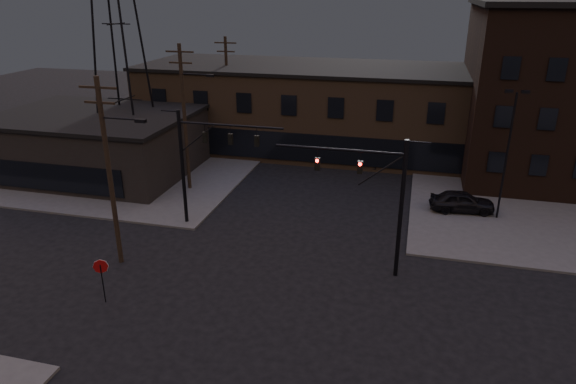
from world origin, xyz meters
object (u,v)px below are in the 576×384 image
object	(u,v)px
traffic_signal_near	(381,193)
traffic_signal_far	(200,156)
parked_car_lot_b	(566,189)
car_crossing	(375,156)
stop_sign	(101,271)
parked_car_lot_a	(462,201)

from	to	relation	value
traffic_signal_near	traffic_signal_far	world-z (taller)	same
traffic_signal_near	parked_car_lot_b	size ratio (longest dim) A/B	1.92
car_crossing	stop_sign	bearing A→B (deg)	-102.33
car_crossing	parked_car_lot_b	bearing A→B (deg)	-6.41
parked_car_lot_a	car_crossing	size ratio (longest dim) A/B	0.97
parked_car_lot_a	parked_car_lot_b	bearing A→B (deg)	-64.24
parked_car_lot_b	car_crossing	xyz separation A→B (m)	(-15.18, 4.81, 0.01)
traffic_signal_far	parked_car_lot_a	size ratio (longest dim) A/B	1.78
traffic_signal_far	car_crossing	distance (m)	19.72
stop_sign	parked_car_lot_b	xyz separation A→B (m)	(26.63, 21.53, -1.09)
stop_sign	parked_car_lot_a	world-z (taller)	stop_sign
traffic_signal_far	parked_car_lot_a	xyz separation A→B (m)	(17.32, 6.54, -4.10)
parked_car_lot_b	traffic_signal_near	bearing A→B (deg)	168.12
traffic_signal_far	stop_sign	xyz separation A→B (m)	(-1.28, -9.99, -3.17)
parked_car_lot_b	traffic_signal_far	bearing A→B (deg)	144.03
traffic_signal_far	stop_sign	world-z (taller)	traffic_signal_far
stop_sign	traffic_signal_near	bearing A→B (deg)	25.90
traffic_signal_far	stop_sign	size ratio (longest dim) A/B	3.23
traffic_signal_near	parked_car_lot_a	distance (m)	12.02
parked_car_lot_b	car_crossing	distance (m)	15.92
car_crossing	traffic_signal_far	bearing A→B (deg)	-110.71
traffic_signal_near	parked_car_lot_b	distance (m)	20.50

